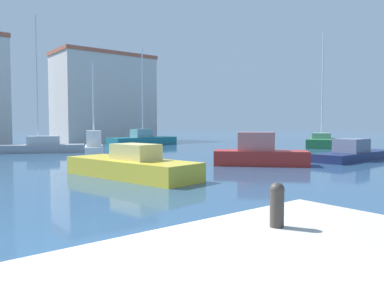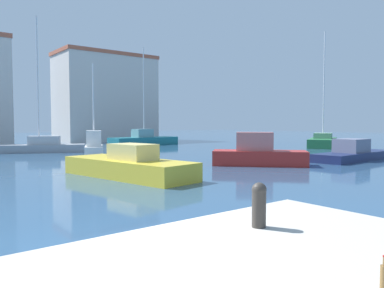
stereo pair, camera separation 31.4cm
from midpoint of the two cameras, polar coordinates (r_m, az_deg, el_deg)
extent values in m
plane|color=#2D5175|center=(31.38, -2.89, -1.55)|extent=(160.00, 160.00, 0.00)
cylinder|color=olive|center=(4.01, 29.03, -17.26)|extent=(0.07, 0.07, 0.23)
cylinder|color=#38332D|center=(5.59, 11.65, -9.49)|extent=(0.20, 0.20, 0.54)
sphere|color=#38332D|center=(5.53, 11.68, -6.77)|extent=(0.21, 0.21, 0.21)
cube|color=#28703D|center=(43.61, 19.28, 0.21)|extent=(8.34, 6.23, 0.92)
cube|color=gray|center=(43.82, 19.32, 1.20)|extent=(3.29, 2.93, 0.58)
cylinder|color=silver|center=(43.74, 19.43, 8.32)|extent=(0.12, 0.12, 11.44)
cube|color=#B22823|center=(23.57, 10.50, -2.08)|extent=(5.20, 5.36, 0.90)
cube|color=#C4716E|center=(23.49, 9.80, 0.39)|extent=(2.40, 2.44, 1.13)
cube|color=#1E707A|center=(44.51, -7.04, 0.43)|extent=(8.44, 3.11, 0.93)
cube|color=#6B9CA2|center=(44.34, -7.28, 1.64)|extent=(2.24, 1.72, 0.96)
cylinder|color=silver|center=(44.59, -7.09, 7.68)|extent=(0.12, 0.12, 10.33)
cube|color=gray|center=(35.90, -21.78, -0.63)|extent=(7.93, 5.22, 0.69)
cube|color=#ADB0B5|center=(35.80, -21.11, 0.53)|extent=(2.93, 2.36, 0.75)
cylinder|color=silver|center=(36.02, -21.97, 8.85)|extent=(0.12, 0.12, 11.20)
cube|color=white|center=(30.28, -14.24, -1.04)|extent=(2.87, 4.26, 0.83)
cube|color=silver|center=(29.76, -14.27, 0.83)|extent=(1.59, 1.79, 1.18)
cylinder|color=silver|center=(30.23, -14.33, 5.74)|extent=(0.12, 0.12, 6.33)
cylinder|color=silver|center=(29.48, -14.27, 1.41)|extent=(0.65, 1.33, 0.08)
cube|color=gold|center=(18.41, -9.12, -3.61)|extent=(3.63, 7.67, 0.86)
cube|color=#DFCD77|center=(18.05, -8.40, -1.17)|extent=(1.78, 2.40, 0.75)
cube|color=#19234C|center=(28.97, 23.48, -1.66)|extent=(8.16, 2.65, 0.56)
cube|color=slate|center=(28.54, 23.15, -0.22)|extent=(2.36, 1.84, 0.93)
cube|color=beige|center=(56.01, -12.67, 6.52)|extent=(13.26, 7.26, 11.83)
cube|color=#B25B42|center=(56.70, -12.75, 12.75)|extent=(13.52, 7.41, 0.50)
camera|label=1|loc=(0.16, -89.71, 0.02)|focal=35.44mm
camera|label=2|loc=(0.16, 90.29, -0.02)|focal=35.44mm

